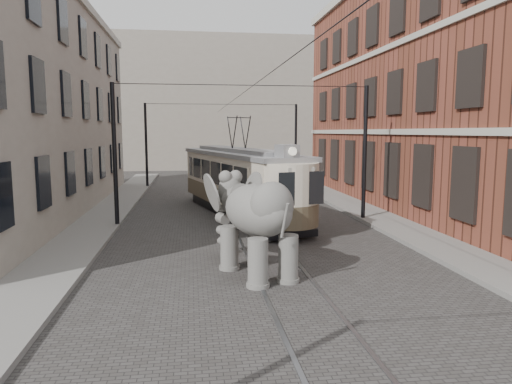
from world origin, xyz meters
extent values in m
plane|color=#3E3B39|center=(0.00, 0.00, 0.00)|extent=(120.00, 120.00, 0.00)
cube|color=slate|center=(6.00, 0.00, 0.07)|extent=(2.00, 60.00, 0.15)
cube|color=slate|center=(-6.50, 0.00, 0.07)|extent=(2.00, 60.00, 0.15)
cube|color=brown|center=(11.00, 9.00, 6.00)|extent=(8.00, 26.00, 12.00)
cube|color=gray|center=(-11.00, 10.00, 5.00)|extent=(7.00, 24.00, 10.00)
cube|color=gray|center=(0.00, 40.00, 7.00)|extent=(28.00, 10.00, 14.00)
camera|label=1|loc=(-2.46, -14.10, 4.00)|focal=33.00mm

